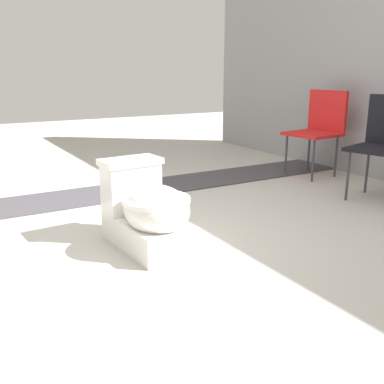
{
  "coord_description": "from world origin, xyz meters",
  "views": [
    {
      "loc": [
        2.45,
        -1.01,
        1.03
      ],
      "look_at": [
        0.14,
        0.33,
        0.3
      ],
      "focal_mm": 42.0,
      "sensor_mm": 36.0,
      "label": 1
    }
  ],
  "objects": [
    {
      "name": "toilet",
      "position": [
        0.14,
        0.03,
        0.22
      ],
      "size": [
        0.66,
        0.42,
        0.52
      ],
      "rotation": [
        0.0,
        0.0,
        0.07
      ],
      "color": "white",
      "rests_on": "ground"
    },
    {
      "name": "folding_chair_left",
      "position": [
        -0.76,
        2.31,
        0.51
      ],
      "size": [
        0.48,
        0.48,
        0.83
      ],
      "rotation": [
        0.0,
        0.0,
        -1.47
      ],
      "color": "red",
      "rests_on": "ground"
    },
    {
      "name": "ground_plane",
      "position": [
        0.0,
        0.0,
        0.0
      ],
      "size": [
        14.0,
        14.0,
        0.0
      ],
      "primitive_type": "plane",
      "color": "#B7B2A8"
    },
    {
      "name": "gravel_strip",
      "position": [
        -1.12,
        0.5,
        0.01
      ],
      "size": [
        0.56,
        8.0,
        0.01
      ],
      "primitive_type": "cube",
      "color": "#423F44",
      "rests_on": "ground"
    }
  ]
}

